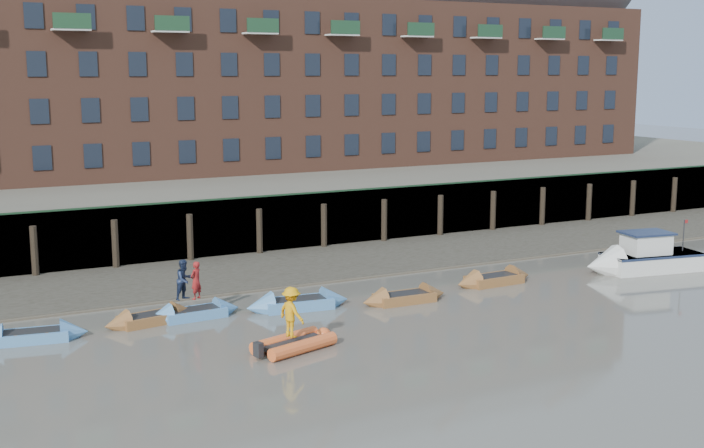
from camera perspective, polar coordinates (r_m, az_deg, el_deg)
ground at (r=30.23m, az=5.60°, el=-9.96°), size 220.00×220.00×0.00m
foreshore at (r=45.80m, az=-6.62°, el=-3.07°), size 110.00×8.00×0.50m
mud_band at (r=42.71m, az=-5.02°, el=-4.00°), size 110.00×1.60×0.10m
river_wall at (r=49.53m, az=-8.43°, el=-0.24°), size 110.00×1.23×3.30m
bank_terrace at (r=62.44m, az=-12.44°, el=1.74°), size 110.00×28.00×3.20m
apartment_terrace at (r=62.85m, az=-13.07°, el=12.04°), size 80.60×15.56×20.98m
rowboat_1 at (r=36.14m, az=-19.98°, el=-6.82°), size 4.27×1.81×1.20m
rowboat_2 at (r=37.24m, az=-12.86°, el=-5.98°), size 4.13×1.84×1.16m
rowboat_3 at (r=37.65m, az=-10.18°, el=-5.71°), size 4.09×1.41×1.17m
rowboat_4 at (r=38.53m, az=-3.51°, el=-5.16°), size 4.73×1.84×1.34m
rowboat_5 at (r=39.60m, az=3.41°, el=-4.77°), size 4.19×1.29×1.21m
rowboat_6 at (r=43.39m, az=9.17°, el=-3.56°), size 4.40×1.46×1.26m
rib_tender at (r=33.17m, az=-3.60°, el=-7.65°), size 3.39×2.38×0.57m
motor_launch at (r=47.54m, az=17.80°, el=-2.18°), size 6.62×3.10×2.63m
person_rower_a at (r=37.43m, az=-10.06°, el=-3.61°), size 0.70×0.65×1.60m
person_rower_b at (r=37.41m, az=-10.79°, el=-3.55°), size 1.04×0.97×1.71m
person_rib_crew at (r=32.62m, az=-3.94°, el=-5.71°), size 1.03×1.37×1.89m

